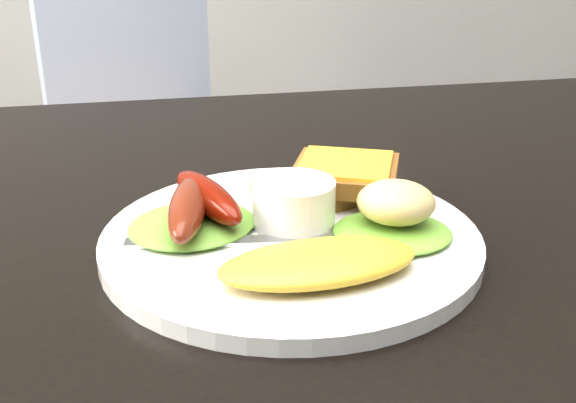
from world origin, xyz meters
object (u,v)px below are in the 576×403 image
object	(u,v)px
person	(215,116)
plate	(291,239)
dining_chair	(136,161)
dining_table	(389,219)

from	to	relation	value
person	plate	distance (m)	0.77
dining_chair	plate	distance (m)	1.15
dining_table	person	world-z (taller)	person
person	dining_chair	bearing A→B (deg)	-53.25
dining_chair	plate	bearing A→B (deg)	-104.93
dining_table	plate	distance (m)	0.13
dining_table	dining_chair	distance (m)	1.09
person	plate	xyz separation A→B (m)	(-0.02, -0.76, 0.11)
dining_chair	dining_table	bearing A→B (deg)	-98.77
dining_chair	plate	world-z (taller)	plate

